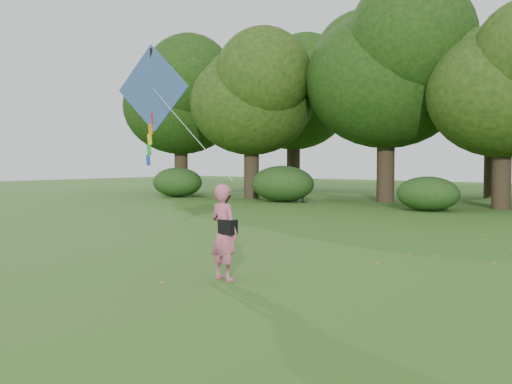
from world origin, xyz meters
The scene contains 6 objects.
ground centered at (0.00, 0.00, 0.00)m, with size 100.00×100.00×0.00m, color #265114.
man_kite_flyer centered at (-0.43, 0.66, 0.85)m, with size 0.62×0.41×1.71m, color #C85E78.
bystander_left centered at (-10.92, 17.88, 0.79)m, with size 0.77×0.60×1.58m, color #262B33.
crossbody_bag centered at (-0.31, 0.63, 0.97)m, with size 0.43×0.20×0.69m.
flying_kite centered at (-4.88, 2.99, 3.82)m, with size 5.78×2.60×3.19m.
fallen_leaves centered at (1.48, 5.93, 0.01)m, with size 9.18×11.84×0.01m.
Camera 1 is at (7.17, -7.72, 2.16)m, focal length 45.00 mm.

